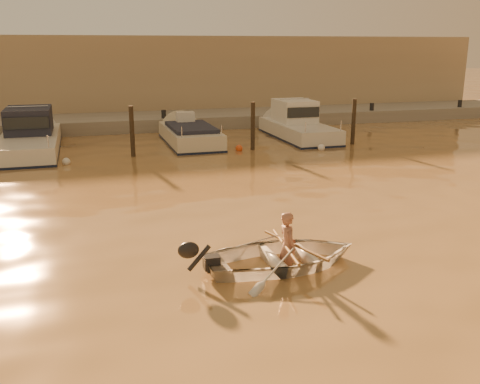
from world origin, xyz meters
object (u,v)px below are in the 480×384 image
object	(u,v)px
waterfront_building	(113,77)
moored_boat_2	(29,137)
person	(288,246)
moored_boat_3	(190,139)
moored_boat_4	(299,125)
dinghy	(283,256)

from	to	relation	value
waterfront_building	moored_boat_2	bearing A→B (deg)	-110.89
person	moored_boat_3	distance (m)	14.19
moored_boat_4	dinghy	bearing A→B (deg)	-113.75
moored_boat_3	waterfront_building	size ratio (longest dim) A/B	0.13
dinghy	waterfront_building	bearing A→B (deg)	1.34
dinghy	person	world-z (taller)	person
moored_boat_4	waterfront_building	xyz separation A→B (m)	(-7.80, 11.00, 1.77)
dinghy	moored_boat_2	distance (m)	15.30
moored_boat_3	waterfront_building	world-z (taller)	waterfront_building
person	moored_boat_2	world-z (taller)	moored_boat_2
person	moored_boat_2	bearing A→B (deg)	20.28
person	waterfront_building	xyz separation A→B (m)	(-1.67, 25.16, 1.99)
moored_boat_2	moored_boat_4	distance (m)	12.00
person	moored_boat_2	distance (m)	15.33
moored_boat_4	moored_boat_3	bearing A→B (deg)	180.00
moored_boat_2	moored_boat_4	xyz separation A→B (m)	(12.00, 0.00, 0.00)
waterfront_building	moored_boat_4	bearing A→B (deg)	-54.66
waterfront_building	person	bearing A→B (deg)	-86.20
moored_boat_4	waterfront_building	size ratio (longest dim) A/B	0.14
person	moored_boat_3	size ratio (longest dim) A/B	0.24
dinghy	moored_boat_2	bearing A→B (deg)	19.93
moored_boat_3	moored_boat_4	size ratio (longest dim) A/B	0.92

